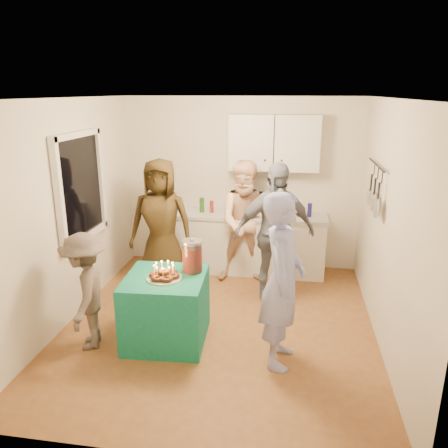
# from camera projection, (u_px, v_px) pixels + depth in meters

# --- Properties ---
(floor) EXTENTS (4.00, 4.00, 0.00)m
(floor) POSITION_uv_depth(u_px,v_px,m) (219.00, 324.00, 5.21)
(floor) COLOR brown
(floor) RESTS_ON ground
(ceiling) EXTENTS (4.00, 4.00, 0.00)m
(ceiling) POSITION_uv_depth(u_px,v_px,m) (219.00, 98.00, 4.45)
(ceiling) COLOR white
(ceiling) RESTS_ON floor
(back_wall) EXTENTS (3.60, 3.60, 0.00)m
(back_wall) POSITION_uv_depth(u_px,v_px,m) (241.00, 184.00, 6.72)
(back_wall) COLOR silver
(back_wall) RESTS_ON floor
(left_wall) EXTENTS (4.00, 4.00, 0.00)m
(left_wall) POSITION_uv_depth(u_px,v_px,m) (67.00, 213.00, 5.10)
(left_wall) COLOR silver
(left_wall) RESTS_ON floor
(right_wall) EXTENTS (4.00, 4.00, 0.00)m
(right_wall) POSITION_uv_depth(u_px,v_px,m) (389.00, 228.00, 4.56)
(right_wall) COLOR silver
(right_wall) RESTS_ON floor
(window_night) EXTENTS (0.04, 1.00, 1.20)m
(window_night) POSITION_uv_depth(u_px,v_px,m) (80.00, 187.00, 5.30)
(window_night) COLOR black
(window_night) RESTS_ON left_wall
(counter) EXTENTS (2.20, 0.58, 0.86)m
(counter) POSITION_uv_depth(u_px,v_px,m) (251.00, 244.00, 6.66)
(counter) COLOR white
(counter) RESTS_ON floor
(countertop) EXTENTS (2.24, 0.62, 0.05)m
(countertop) POSITION_uv_depth(u_px,v_px,m) (251.00, 215.00, 6.53)
(countertop) COLOR beige
(countertop) RESTS_ON counter
(upper_cabinet) EXTENTS (1.30, 0.30, 0.80)m
(upper_cabinet) POSITION_uv_depth(u_px,v_px,m) (274.00, 143.00, 6.31)
(upper_cabinet) COLOR white
(upper_cabinet) RESTS_ON back_wall
(pot_rack) EXTENTS (0.12, 1.00, 0.60)m
(pot_rack) POSITION_uv_depth(u_px,v_px,m) (372.00, 186.00, 5.14)
(pot_rack) COLOR black
(pot_rack) RESTS_ON right_wall
(microwave) EXTENTS (0.57, 0.40, 0.31)m
(microwave) POSITION_uv_depth(u_px,v_px,m) (253.00, 204.00, 6.47)
(microwave) COLOR white
(microwave) RESTS_ON countertop
(party_table) EXTENTS (0.90, 0.90, 0.76)m
(party_table) POSITION_uv_depth(u_px,v_px,m) (166.00, 309.00, 4.79)
(party_table) COLOR #117458
(party_table) RESTS_ON floor
(donut_cake) EXTENTS (0.38, 0.38, 0.18)m
(donut_cake) POSITION_uv_depth(u_px,v_px,m) (164.00, 271.00, 4.61)
(donut_cake) COLOR #381C0C
(donut_cake) RESTS_ON party_table
(punch_jar) EXTENTS (0.22, 0.22, 0.34)m
(punch_jar) POSITION_uv_depth(u_px,v_px,m) (192.00, 257.00, 4.78)
(punch_jar) COLOR red
(punch_jar) RESTS_ON party_table
(man_birthday) EXTENTS (0.47, 0.68, 1.78)m
(man_birthday) POSITION_uv_depth(u_px,v_px,m) (282.00, 281.00, 4.26)
(man_birthday) COLOR #A0A8E9
(man_birthday) RESTS_ON floor
(woman_back_left) EXTENTS (0.91, 0.61, 1.81)m
(woman_back_left) POSITION_uv_depth(u_px,v_px,m) (161.00, 223.00, 6.07)
(woman_back_left) COLOR brown
(woman_back_left) RESTS_ON floor
(woman_back_center) EXTENTS (0.96, 0.80, 1.77)m
(woman_back_center) POSITION_uv_depth(u_px,v_px,m) (247.00, 222.00, 6.19)
(woman_back_center) COLOR #FFAC85
(woman_back_center) RESTS_ON floor
(woman_back_right) EXTENTS (1.17, 0.82, 1.84)m
(woman_back_right) POSITION_uv_depth(u_px,v_px,m) (274.00, 234.00, 5.59)
(woman_back_right) COLOR black
(woman_back_right) RESTS_ON floor
(child_near_left) EXTENTS (0.68, 0.93, 1.28)m
(child_near_left) POSITION_uv_depth(u_px,v_px,m) (85.00, 291.00, 4.61)
(child_near_left) COLOR #4E433E
(child_near_left) RESTS_ON floor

